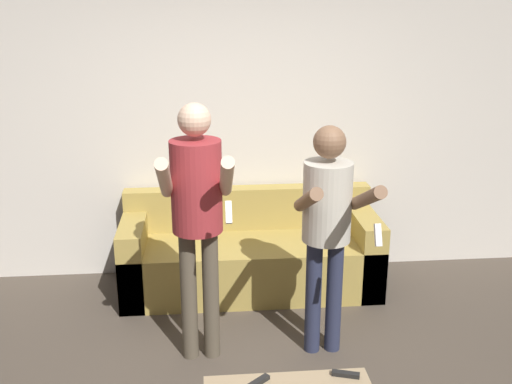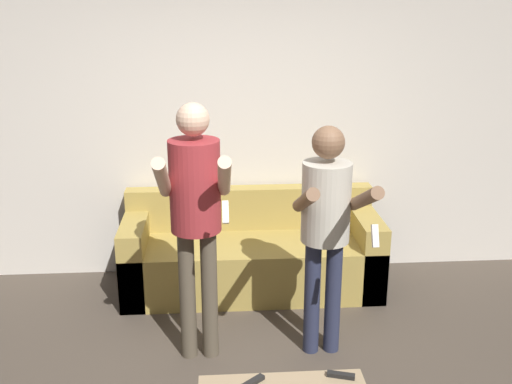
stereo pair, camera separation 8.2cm
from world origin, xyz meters
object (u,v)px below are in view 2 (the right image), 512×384
(person_standing_left, at_px, (196,205))
(person_standing_right, at_px, (326,218))
(remote_mid, at_px, (253,382))
(remote_far, at_px, (341,375))
(couch, at_px, (252,256))

(person_standing_left, relative_size, person_standing_right, 1.10)
(person_standing_left, distance_m, remote_mid, 1.20)
(remote_mid, bearing_deg, remote_far, 3.25)
(person_standing_right, bearing_deg, couch, 112.41)
(couch, bearing_deg, person_standing_left, -112.57)
(couch, distance_m, remote_far, 1.97)
(couch, height_order, remote_far, couch)
(couch, height_order, person_standing_left, person_standing_left)
(remote_mid, relative_size, remote_far, 0.89)
(person_standing_right, distance_m, remote_far, 1.07)
(couch, relative_size, remote_far, 13.84)
(couch, relative_size, remote_mid, 15.53)
(person_standing_left, bearing_deg, person_standing_right, -0.62)
(remote_far, bearing_deg, couch, 100.53)
(remote_mid, distance_m, remote_far, 0.48)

